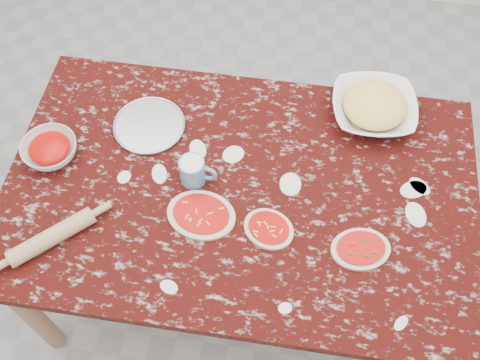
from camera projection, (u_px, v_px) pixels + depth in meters
name	position (u px, v px, depth m)	size (l,w,h in m)	color
ground	(240.00, 273.00, 2.48)	(4.00, 4.00, 0.00)	gray
worktable	(240.00, 200.00, 1.92)	(1.60, 1.00, 0.75)	black
pizza_tray	(149.00, 126.00, 1.98)	(0.26, 0.26, 0.01)	#B2B2B7
sauce_bowl	(50.00, 150.00, 1.89)	(0.19, 0.19, 0.06)	white
cheese_bowl	(373.00, 109.00, 1.98)	(0.30, 0.30, 0.07)	white
flour_mug	(194.00, 171.00, 1.82)	(0.13, 0.09, 0.10)	#5C90C0
pizza_left	(201.00, 215.00, 1.78)	(0.25, 0.21, 0.02)	beige
pizza_mid	(269.00, 229.00, 1.76)	(0.21, 0.19, 0.02)	beige
pizza_right	(361.00, 249.00, 1.72)	(0.22, 0.19, 0.02)	beige
rolling_pin	(52.00, 237.00, 1.72)	(0.06, 0.06, 0.28)	tan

